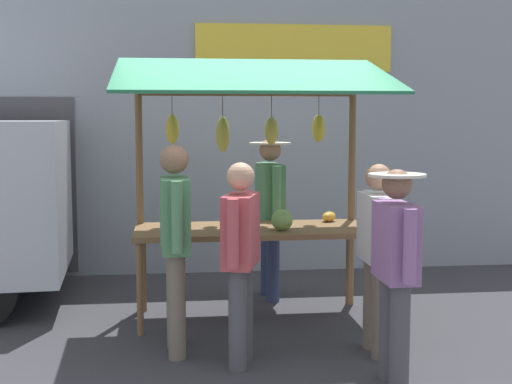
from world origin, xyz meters
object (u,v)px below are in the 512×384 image
market_stall (252,159)px  shopper_with_ponytail (175,233)px  shopper_in_grey_tee (395,261)px  shopper_in_striped_shirt (241,250)px  shopper_with_shopping_bag (377,246)px  vendor_with_sunhat (270,204)px

market_stall → shopper_with_ponytail: bearing=51.8°
shopper_in_grey_tee → shopper_in_striped_shirt: bearing=61.7°
shopper_with_ponytail → shopper_in_striped_shirt: size_ratio=1.08×
market_stall → shopper_with_shopping_bag: (-0.88, 1.12, -0.65)m
vendor_with_sunhat → shopper_with_shopping_bag: size_ratio=1.09×
market_stall → vendor_with_sunhat: 0.95m
vendor_with_sunhat → shopper_in_striped_shirt: size_ratio=1.07×
shopper_with_ponytail → shopper_in_striped_shirt: 0.60m
shopper_with_ponytail → shopper_in_striped_shirt: bearing=-126.2°
market_stall → shopper_with_ponytail: size_ratio=1.47×
shopper_with_shopping_bag → shopper_in_striped_shirt: size_ratio=0.98×
market_stall → vendor_with_sunhat: (-0.28, -0.74, -0.53)m
shopper_in_grey_tee → shopper_with_shopping_bag: bearing=-6.2°
market_stall → shopper_in_grey_tee: (-0.81, 1.81, -0.62)m
shopper_with_ponytail → market_stall: bearing=-41.0°
market_stall → vendor_with_sunhat: bearing=-110.5°
shopper_with_ponytail → shopper_in_grey_tee: (-1.54, 0.89, -0.08)m
market_stall → shopper_in_grey_tee: market_stall is taller
market_stall → shopper_with_ponytail: (0.73, 0.93, -0.54)m
vendor_with_sunhat → shopper_with_shopping_bag: 1.96m
market_stall → shopper_in_striped_shirt: bearing=79.6°
vendor_with_sunhat → shopper_with_shopping_bag: bearing=13.7°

